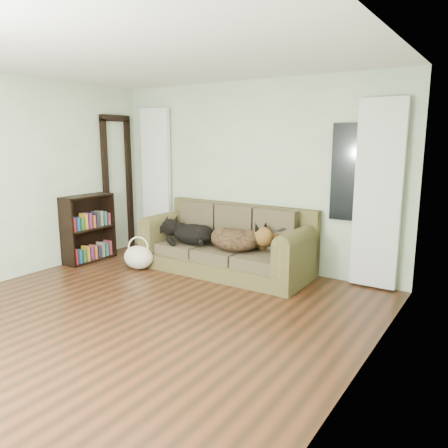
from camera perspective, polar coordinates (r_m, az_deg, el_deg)
The scene contains 14 objects.
floor at distance 4.61m, azimuth -12.92°, elevation -12.36°, with size 5.00×5.00×0.00m, color black.
ceiling at distance 4.30m, azimuth -14.54°, elevation 21.30°, with size 5.00×5.00×0.00m, color white.
wall_back at distance 6.23m, azimuth 3.41°, elevation 6.40°, with size 4.50×0.04×2.60m, color beige.
wall_right at distance 3.05m, azimuth 16.63°, elevation 0.90°, with size 0.04×5.00×2.60m, color beige.
curtain_left at distance 7.18m, azimuth -8.81°, elevation 5.72°, with size 0.55×0.08×2.25m, color silver.
curtain_right at distance 5.50m, azimuth 19.46°, elevation 3.56°, with size 0.55×0.08×2.25m, color silver.
window_pane at distance 5.62m, azimuth 16.27°, elevation 6.47°, with size 0.50×0.03×1.20m, color black.
door_casing at distance 7.28m, azimuth -13.68°, elevation 4.82°, with size 0.07×0.60×2.10m, color black.
sofa at distance 5.96m, azimuth 0.12°, elevation -2.08°, with size 2.36×1.02×0.97m, color #2F2B16.
dog_black_lab at distance 6.18m, azimuth -4.35°, elevation -1.35°, with size 0.67×0.47×0.29m, color black.
dog_shepherd at distance 5.78m, azimuth 1.78°, elevation -2.11°, with size 0.72×0.51×0.32m, color black.
tv_remote at distance 5.29m, azimuth 7.36°, elevation -0.78°, with size 0.05×0.16×0.02m, color black.
tote_bag at distance 6.28m, azimuth -11.10°, elevation -4.33°, with size 0.45×0.35×0.33m, color beige.
bookshelf at distance 6.81m, azimuth -17.30°, elevation -0.49°, with size 0.30×0.79×0.99m, color black.
Camera 1 is at (3.10, -2.88, 1.82)m, focal length 35.00 mm.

